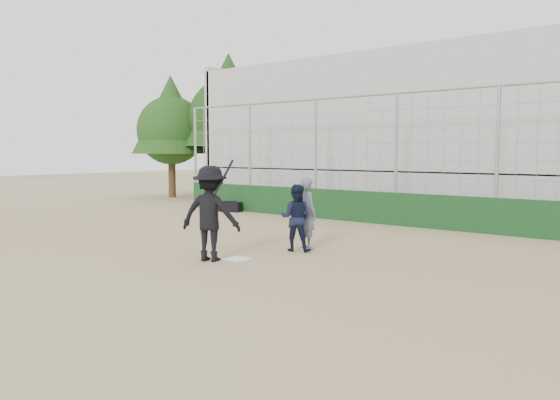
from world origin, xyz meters
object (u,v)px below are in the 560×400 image
Objects in this scene: umpire at (307,217)px; equipment_bag at (230,207)px; batter_at_plate at (210,213)px; catcher_crouched at (296,229)px.

umpire reaches higher than equipment_bag.
equipment_bag is at bearing 131.91° from batter_at_plate.
batter_at_plate is 2.26× the size of equipment_bag.
catcher_crouched is 0.48m from umpire.
batter_at_plate is 2.13m from catcher_crouched.
catcher_crouched is 8.52m from equipment_bag.
equipment_bag is at bearing 144.35° from catcher_crouched.
umpire is at bearing 72.97° from batter_at_plate.
catcher_crouched is 1.13× the size of equipment_bag.
batter_at_plate is 2.00× the size of catcher_crouched.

